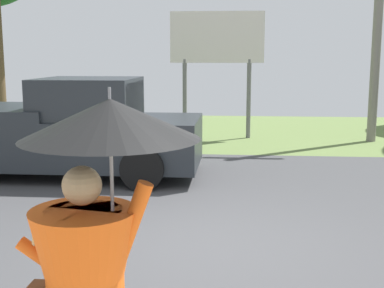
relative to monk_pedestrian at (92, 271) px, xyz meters
name	(u,v)px	position (x,y,z in m)	size (l,w,h in m)	color
ground_plane	(215,190)	(0.44, 6.21, -1.14)	(40.00, 22.00, 0.20)	#424244
monk_pedestrian	(92,271)	(0.00, 0.00, 0.00)	(1.06, 0.98, 2.13)	#E55B19
pickup_truck	(66,131)	(-2.47, 6.90, -0.22)	(5.20, 2.28, 1.88)	#23282D
roadside_billboard	(217,46)	(0.24, 11.85, 1.46)	(2.60, 0.12, 3.50)	slate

